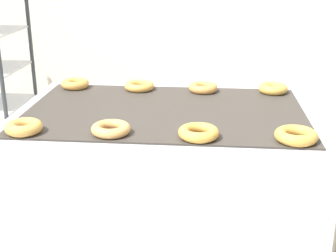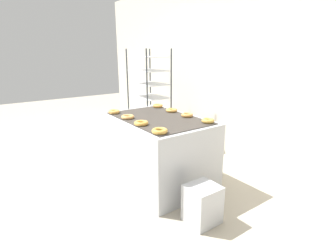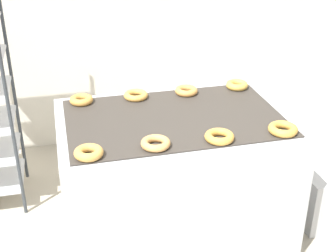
{
  "view_description": "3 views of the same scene",
  "coord_description": "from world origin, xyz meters",
  "px_view_note": "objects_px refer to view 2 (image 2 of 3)",
  "views": [
    {
      "loc": [
        0.19,
        -1.31,
        1.49
      ],
      "look_at": [
        0.0,
        0.86,
        0.7
      ],
      "focal_mm": 50.0,
      "sensor_mm": 36.0,
      "label": 1
    },
    {
      "loc": [
        2.6,
        -1.02,
        1.63
      ],
      "look_at": [
        0.0,
        0.86,
        0.7
      ],
      "focal_mm": 28.0,
      "sensor_mm": 36.0,
      "label": 2
    },
    {
      "loc": [
        -0.63,
        -1.68,
        2.02
      ],
      "look_at": [
        0.0,
        0.86,
        0.7
      ],
      "focal_mm": 50.0,
      "sensor_mm": 36.0,
      "label": 3
    }
  ],
  "objects_px": {
    "baking_rack_cart": "(149,97)",
    "donut_far_midright": "(187,115)",
    "donut_near_midright": "(141,123)",
    "donut_far_left": "(158,106)",
    "donut_near_right": "(160,131)",
    "donut_far_midleft": "(172,110)",
    "fryer_machine": "(158,150)",
    "donut_near_left": "(114,112)",
    "glaze_bin": "(202,204)",
    "donut_far_right": "(208,121)",
    "donut_near_midleft": "(128,117)"
  },
  "relations": [
    {
      "from": "donut_far_midleft",
      "to": "donut_far_right",
      "type": "xyz_separation_m",
      "value": [
        0.69,
        0.0,
        0.0
      ]
    },
    {
      "from": "donut_far_right",
      "to": "donut_near_midleft",
      "type": "bearing_deg",
      "value": -137.12
    },
    {
      "from": "baking_rack_cart",
      "to": "donut_near_midleft",
      "type": "xyz_separation_m",
      "value": [
        1.11,
        -0.99,
        0.01
      ]
    },
    {
      "from": "fryer_machine",
      "to": "donut_far_midright",
      "type": "relative_size",
      "value": 9.18
    },
    {
      "from": "baking_rack_cart",
      "to": "donut_far_midright",
      "type": "relative_size",
      "value": 11.2
    },
    {
      "from": "fryer_machine",
      "to": "donut_far_right",
      "type": "bearing_deg",
      "value": 32.66
    },
    {
      "from": "baking_rack_cart",
      "to": "donut_far_midright",
      "type": "height_order",
      "value": "baking_rack_cart"
    },
    {
      "from": "donut_near_right",
      "to": "donut_far_midleft",
      "type": "xyz_separation_m",
      "value": [
        -0.7,
        0.67,
        -0.0
      ]
    },
    {
      "from": "fryer_machine",
      "to": "donut_far_midright",
      "type": "height_order",
      "value": "donut_far_midright"
    },
    {
      "from": "donut_far_left",
      "to": "donut_far_midleft",
      "type": "height_order",
      "value": "donut_far_left"
    },
    {
      "from": "donut_near_left",
      "to": "donut_far_right",
      "type": "xyz_separation_m",
      "value": [
        1.05,
        0.67,
        -0.0
      ]
    },
    {
      "from": "donut_near_midright",
      "to": "donut_near_right",
      "type": "height_order",
      "value": "donut_near_right"
    },
    {
      "from": "baking_rack_cart",
      "to": "donut_far_right",
      "type": "height_order",
      "value": "baking_rack_cart"
    },
    {
      "from": "glaze_bin",
      "to": "donut_far_midleft",
      "type": "bearing_deg",
      "value": 157.38
    },
    {
      "from": "donut_near_midright",
      "to": "donut_near_right",
      "type": "bearing_deg",
      "value": -0.23
    },
    {
      "from": "donut_near_left",
      "to": "donut_far_midright",
      "type": "distance_m",
      "value": 0.96
    },
    {
      "from": "baking_rack_cart",
      "to": "donut_near_left",
      "type": "height_order",
      "value": "baking_rack_cart"
    },
    {
      "from": "donut_near_right",
      "to": "donut_far_right",
      "type": "distance_m",
      "value": 0.67
    },
    {
      "from": "baking_rack_cart",
      "to": "donut_near_midright",
      "type": "xyz_separation_m",
      "value": [
        1.45,
        -1.01,
        0.01
      ]
    },
    {
      "from": "glaze_bin",
      "to": "donut_near_left",
      "type": "bearing_deg",
      "value": -172.75
    },
    {
      "from": "glaze_bin",
      "to": "donut_near_left",
      "type": "height_order",
      "value": "donut_near_left"
    },
    {
      "from": "donut_near_midright",
      "to": "donut_far_midleft",
      "type": "relative_size",
      "value": 1.03
    },
    {
      "from": "fryer_machine",
      "to": "donut_far_midleft",
      "type": "distance_m",
      "value": 0.57
    },
    {
      "from": "donut_near_midright",
      "to": "donut_near_midleft",
      "type": "bearing_deg",
      "value": 178.03
    },
    {
      "from": "donut_near_left",
      "to": "donut_far_midright",
      "type": "bearing_deg",
      "value": 43.7
    },
    {
      "from": "fryer_machine",
      "to": "donut_near_left",
      "type": "bearing_deg",
      "value": -147.31
    },
    {
      "from": "donut_near_midright",
      "to": "donut_far_midleft",
      "type": "xyz_separation_m",
      "value": [
        -0.33,
        0.66,
        -0.0
      ]
    },
    {
      "from": "donut_near_right",
      "to": "donut_near_left",
      "type": "bearing_deg",
      "value": -179.7
    },
    {
      "from": "donut_near_right",
      "to": "donut_near_midright",
      "type": "bearing_deg",
      "value": 179.77
    },
    {
      "from": "glaze_bin",
      "to": "donut_near_midright",
      "type": "relative_size",
      "value": 2.42
    },
    {
      "from": "fryer_machine",
      "to": "donut_far_left",
      "type": "height_order",
      "value": "donut_far_left"
    },
    {
      "from": "donut_near_left",
      "to": "donut_near_midleft",
      "type": "distance_m",
      "value": 0.35
    },
    {
      "from": "donut_near_right",
      "to": "donut_far_midleft",
      "type": "relative_size",
      "value": 1.05
    },
    {
      "from": "donut_far_midleft",
      "to": "donut_near_left",
      "type": "bearing_deg",
      "value": -118.32
    },
    {
      "from": "donut_far_right",
      "to": "glaze_bin",
      "type": "bearing_deg",
      "value": -46.44
    },
    {
      "from": "donut_far_left",
      "to": "donut_near_midleft",
      "type": "bearing_deg",
      "value": -63.49
    },
    {
      "from": "fryer_machine",
      "to": "glaze_bin",
      "type": "bearing_deg",
      "value": -8.55
    },
    {
      "from": "donut_far_right",
      "to": "baking_rack_cart",
      "type": "bearing_deg",
      "value": 169.45
    },
    {
      "from": "baking_rack_cart",
      "to": "donut_far_left",
      "type": "relative_size",
      "value": 11.41
    },
    {
      "from": "donut_near_left",
      "to": "donut_near_midleft",
      "type": "bearing_deg",
      "value": 3.12
    },
    {
      "from": "baking_rack_cart",
      "to": "donut_near_right",
      "type": "bearing_deg",
      "value": -28.96
    },
    {
      "from": "donut_near_midright",
      "to": "donut_far_left",
      "type": "relative_size",
      "value": 1.09
    },
    {
      "from": "glaze_bin",
      "to": "donut_near_midleft",
      "type": "bearing_deg",
      "value": -171.54
    },
    {
      "from": "fryer_machine",
      "to": "baking_rack_cart",
      "type": "relative_size",
      "value": 0.82
    },
    {
      "from": "donut_near_midright",
      "to": "donut_near_right",
      "type": "xyz_separation_m",
      "value": [
        0.37,
        -0.0,
        0.0
      ]
    },
    {
      "from": "glaze_bin",
      "to": "donut_near_left",
      "type": "relative_size",
      "value": 2.59
    },
    {
      "from": "glaze_bin",
      "to": "donut_near_left",
      "type": "xyz_separation_m",
      "value": [
        -1.51,
        -0.19,
        0.67
      ]
    },
    {
      "from": "fryer_machine",
      "to": "donut_near_midleft",
      "type": "height_order",
      "value": "donut_near_midleft"
    },
    {
      "from": "glaze_bin",
      "to": "donut_far_right",
      "type": "relative_size",
      "value": 2.62
    },
    {
      "from": "fryer_machine",
      "to": "glaze_bin",
      "type": "distance_m",
      "value": 1.02
    }
  ]
}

